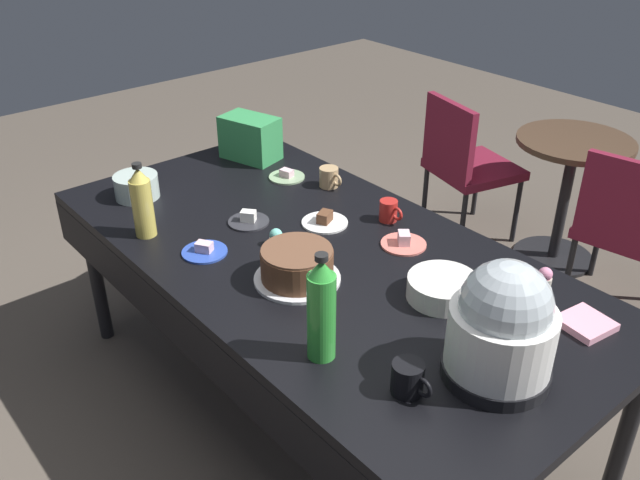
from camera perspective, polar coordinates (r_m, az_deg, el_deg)
ground at (r=2.91m, az=0.00°, el=-13.79°), size 9.00×9.00×0.00m
potluck_table at (r=2.48m, az=0.00°, el=-2.24°), size 2.20×1.10×0.75m
frosted_layer_cake at (r=2.26m, az=-1.94°, el=-2.18°), size 0.29×0.29×0.12m
slow_cooker at (r=1.87m, az=15.08°, el=-7.12°), size 0.30×0.30×0.36m
glass_salad_bowl at (r=2.92m, az=-15.20°, el=4.39°), size 0.18×0.18×0.10m
ceramic_snack_bowl at (r=2.22m, az=10.29°, el=-4.01°), size 0.23×0.23×0.07m
dessert_plate_charcoal at (r=2.65m, az=-6.04°, el=1.70°), size 0.16×0.16×0.05m
dessert_plate_sage at (r=3.02m, az=-2.82°, el=5.41°), size 0.16×0.16×0.04m
dessert_plate_cobalt at (r=2.47m, az=-9.70°, el=-0.88°), size 0.17×0.17×0.04m
dessert_plate_white at (r=2.63m, az=0.40°, el=1.63°), size 0.18×0.18×0.05m
dessert_plate_coral at (r=2.50m, az=7.06°, el=-0.18°), size 0.17×0.17×0.05m
cupcake_cocoa at (r=2.37m, az=18.40°, el=-2.99°), size 0.05×0.05×0.07m
cupcake_lemon at (r=2.17m, az=18.24°, el=-6.37°), size 0.05×0.05×0.07m
cupcake_rose at (r=2.48m, az=-3.72°, el=0.21°), size 0.05×0.05×0.07m
soda_bottle_lime_soda at (r=1.88m, az=0.12°, el=-5.93°), size 0.08×0.08×0.34m
soda_bottle_ginger_ale at (r=2.58m, az=-14.75°, el=3.06°), size 0.08×0.08×0.29m
coffee_mug_tan at (r=2.92m, az=0.79°, el=5.30°), size 0.12×0.08×0.09m
coffee_mug_black at (r=1.85m, az=7.44°, el=-11.48°), size 0.13×0.09×0.09m
coffee_mug_red at (r=2.65m, az=5.83°, el=2.46°), size 0.11×0.07×0.08m
soda_carton at (r=3.20m, az=-5.90°, el=8.55°), size 0.29×0.23×0.20m
paper_napkin_stack at (r=2.23m, az=21.46°, el=-6.55°), size 0.16×0.16×0.02m
maroon_chair_left at (r=3.93m, az=12.08°, el=6.57°), size 0.54×0.54×0.85m
maroon_chair_right at (r=3.49m, az=24.56°, el=1.23°), size 0.51×0.51×0.85m
round_cafe_table at (r=3.85m, az=20.18°, el=4.91°), size 0.60×0.60×0.72m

